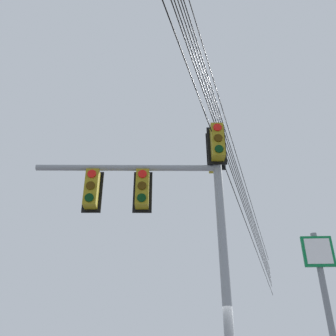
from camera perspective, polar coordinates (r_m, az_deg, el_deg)
signal_mast_assembly at (r=8.74m, az=1.82°, el=-4.91°), size 3.02×3.90×6.70m
route_sign_primary at (r=4.63m, az=23.21°, el=-21.51°), size 0.21×0.31×2.72m
overhead_wire_span at (r=11.51m, az=8.26°, el=4.52°), size 33.26×10.79×2.79m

